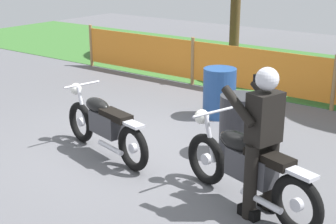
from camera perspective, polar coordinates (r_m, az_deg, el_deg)
The scene contains 8 objects.
ground at distance 7.40m, azimuth -2.32°, elevation -4.36°, with size 24.00×24.00×0.02m, color #5B5B60.
grass_verge at distance 12.43m, azimuth 15.42°, elevation 4.43°, with size 24.00×5.03×0.01m, color #386B2D.
barrier_fence at distance 10.06m, azimuth 10.30°, elevation 4.78°, with size 9.45×0.08×1.05m.
motorcycle_lead at distance 5.70m, azimuth 9.11°, elevation -6.33°, with size 2.05×0.85×1.00m.
motorcycle_trailing at distance 7.10m, azimuth -7.43°, elevation -1.45°, with size 1.97×0.74×0.95m.
rider_lead at distance 5.40m, azimuth 10.89°, elevation -2.84°, with size 0.67×0.66×1.69m.
oil_drum at distance 7.15m, azimuth 8.28°, elevation -1.49°, with size 0.58×0.58×0.88m, color #2D2D33.
spare_drum at distance 8.73m, azimuth 5.98°, elevation 2.24°, with size 0.58×0.58×0.88m, color navy.
Camera 1 is at (4.32, -5.30, 2.83)m, focal length 52.55 mm.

